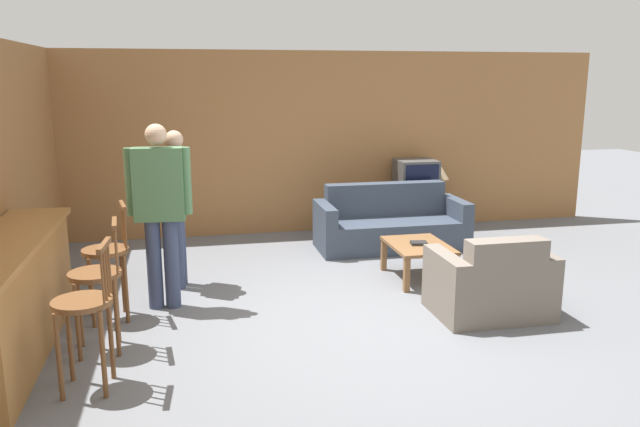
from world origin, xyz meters
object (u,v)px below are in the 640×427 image
Objects in this scene: armchair_near at (491,286)px; bar_chair_far at (108,258)px; coffee_table at (418,249)px; tv at (416,179)px; person_by_counter at (160,206)px; bar_chair_near at (85,312)px; bar_chair_mid at (97,283)px; table_lamp at (440,173)px; person_by_window at (177,199)px; tv_unit at (414,214)px; book_on_table at (419,243)px; couch_far at (390,225)px.

bar_chair_far is at bearing 169.54° from armchair_near.
coffee_table is 1.54× the size of tv.
bar_chair_far is 0.68m from person_by_counter.
bar_chair_near is at bearing -106.82° from person_by_counter.
table_lamp is at bearing 37.65° from bar_chair_mid.
bar_chair_far is at bearing -146.37° from tv.
person_by_counter is at bearing -103.94° from person_by_window.
table_lamp is (4.38, 4.04, 0.26)m from bar_chair_near.
bar_chair_mid reaches higher than table_lamp.
tv_unit is 5.29× the size of book_on_table.
tv is at bearing 34.74° from person_by_counter.
bar_chair_mid reaches higher than book_on_table.
tv is at bearing -90.00° from tv_unit.
tv_unit is at bearing 45.27° from bar_chair_near.
bar_chair_mid reaches higher than armchair_near.
bar_chair_far is 4.81m from tv.
table_lamp is at bearing 0.47° from tv.
coffee_table is at bearing 78.37° from book_on_table.
person_by_counter is (-3.90, -2.44, 0.17)m from table_lamp.
armchair_near is (0.16, -2.55, -0.00)m from couch_far.
book_on_table is (-0.00, -0.02, 0.08)m from coffee_table.
bar_chair_mid reaches higher than tv.
book_on_table is 0.42× the size of table_lamp.
armchair_near is 5.28× the size of book_on_table.
couch_far is 9.84× the size of book_on_table.
tv is at bearing 33.63° from bar_chair_far.
person_by_window is (0.63, 1.54, 0.38)m from bar_chair_mid.
bar_chair_mid is 0.56× the size of couch_far.
armchair_near is 1.22× the size of coffee_table.
coffee_table is at bearing -109.54° from tv.
table_lamp is 4.60m from person_by_counter.
bar_chair_far is 3.30m from coffee_table.
bar_chair_far is at bearing -150.61° from couch_far.
person_by_window is (0.63, 2.21, 0.38)m from bar_chair_near.
bar_chair_near reaches higher than couch_far.
armchair_near is at bearing -76.56° from coffee_table.
person_by_window reaches higher than tv.
bar_chair_near is 0.65× the size of person_by_window.
coffee_table is at bearing -109.52° from tv_unit.
bar_chair_mid is at bearing -142.23° from couch_far.
bar_chair_near is 5.96m from table_lamp.
tv_unit is at bearing -180.00° from table_lamp.
bar_chair_near is 4.71m from couch_far.
armchair_near is at bearing -98.07° from tv_unit.
person_by_window reaches higher than armchair_near.
armchair_near is 2.23× the size of table_lamp.
couch_far is 1.00m from tv_unit.
person_by_counter is (-0.15, -0.61, 0.05)m from person_by_window.
person_by_window is at bearing -151.44° from tv_unit.
bar_chair_near reaches higher than table_lamp.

